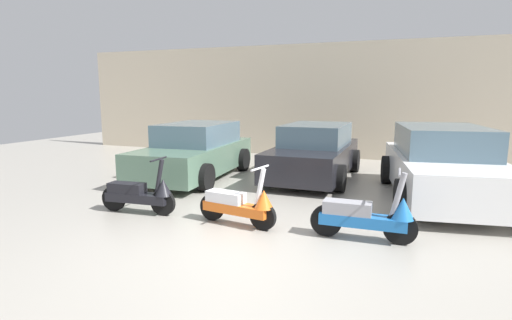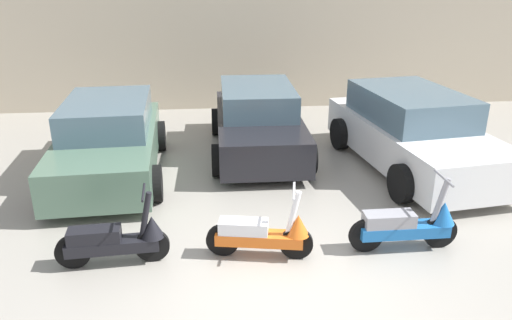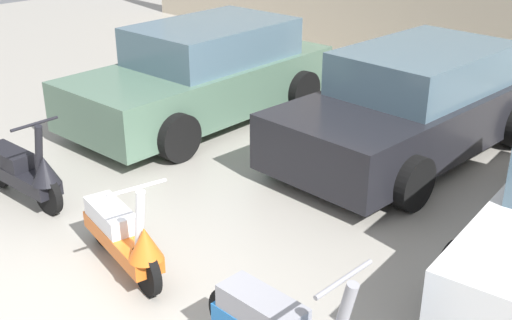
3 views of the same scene
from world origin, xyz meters
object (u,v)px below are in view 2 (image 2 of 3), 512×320
object	(u,v)px
scooter_front_right	(264,233)
car_rear_right	(413,132)
car_rear_center	(258,121)
scooter_front_center	(409,224)
car_rear_left	(109,140)
scooter_front_left	(117,239)

from	to	relation	value
scooter_front_right	car_rear_right	size ratio (longest dim) A/B	0.31
car_rear_center	scooter_front_center	bearing A→B (deg)	22.66
scooter_front_center	car_rear_center	bearing A→B (deg)	111.51
scooter_front_right	car_rear_center	bearing A→B (deg)	95.80
car_rear_left	car_rear_center	world-z (taller)	car_rear_left
car_rear_center	car_rear_right	distance (m)	3.12
car_rear_center	car_rear_left	bearing A→B (deg)	-70.34
scooter_front_left	scooter_front_right	size ratio (longest dim) A/B	1.02
scooter_front_center	car_rear_left	xyz separation A→B (m)	(-4.59, 3.16, 0.29)
car_rear_center	car_rear_right	xyz separation A→B (m)	(2.89, -1.17, 0.05)
scooter_front_left	car_rear_right	distance (m)	5.97
scooter_front_left	scooter_front_center	xyz separation A→B (m)	(3.94, 0.02, 0.02)
car_rear_left	car_rear_center	bearing A→B (deg)	105.90
car_rear_center	car_rear_right	size ratio (longest dim) A/B	0.89
scooter_front_center	scooter_front_right	bearing A→B (deg)	-179.84
scooter_front_left	scooter_front_center	world-z (taller)	scooter_front_center
car_rear_center	scooter_front_right	bearing A→B (deg)	-3.78
scooter_front_right	car_rear_right	bearing A→B (deg)	53.41
car_rear_center	car_rear_right	world-z (taller)	car_rear_right
scooter_front_right	scooter_front_left	bearing A→B (deg)	-170.13
car_rear_left	car_rear_center	size ratio (longest dim) A/B	1.03
scooter_front_center	car_rear_center	distance (m)	4.51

